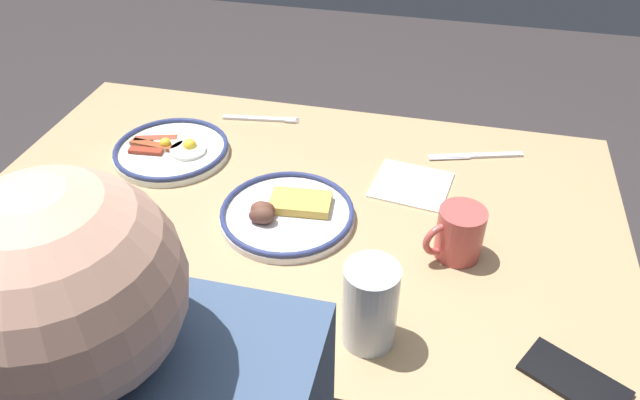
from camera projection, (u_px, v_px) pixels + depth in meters
dining_table at (294, 245)px, 1.23m from camera, size 1.26×0.80×0.73m
plate_near_main at (286, 213)px, 1.13m from camera, size 0.26×0.26×0.05m
plate_center_pancakes at (172, 150)px, 1.31m from camera, size 0.25×0.25×0.04m
plate_far_companion at (42, 224)px, 1.10m from camera, size 0.24×0.24×0.08m
coffee_mug at (459, 233)px, 1.04m from camera, size 0.10×0.09×0.10m
drinking_glass at (370, 309)px, 0.88m from camera, size 0.08×0.08×0.14m
cell_phone at (574, 380)px, 0.85m from camera, size 0.16×0.13×0.01m
paper_napkin at (411, 185)px, 1.23m from camera, size 0.17×0.16×0.00m
fork_near at (261, 119)px, 1.44m from camera, size 0.18×0.04×0.01m
butter_knife at (476, 156)px, 1.31m from camera, size 0.20×0.08×0.01m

